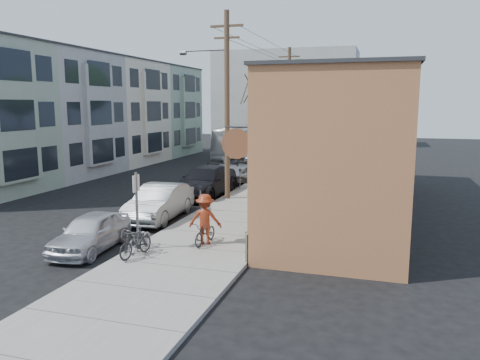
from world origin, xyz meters
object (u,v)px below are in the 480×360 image
(utility_pole_near, at_px, (226,102))
(patio_chair_b, at_px, (260,226))
(tree_bare, at_px, (250,144))
(parked_bike_a, at_px, (136,243))
(parked_bike_b, at_px, (140,239))
(parking_meter_near, at_px, (200,195))
(cyclist, at_px, (205,219))
(sign_post, at_px, (137,203))
(car_2, at_px, (206,181))
(patron_grey, at_px, (272,205))
(car_3, at_px, (239,167))
(parking_meter_far, at_px, (240,175))
(bus, at_px, (248,141))
(patron_green, at_px, (265,212))
(tree_leafy_mid, at_px, (275,95))
(tree_leafy_far, at_px, (299,86))
(car_1, at_px, (160,202))
(car_4, at_px, (256,161))
(patio_chair_a, at_px, (253,232))
(car_0, at_px, (91,232))

(utility_pole_near, distance_m, patio_chair_b, 9.14)
(tree_bare, bearing_deg, utility_pole_near, -97.02)
(parked_bike_a, relative_size, parked_bike_b, 1.05)
(parking_meter_near, relative_size, cyclist, 0.66)
(sign_post, relative_size, car_2, 0.48)
(utility_pole_near, xyz_separation_m, patron_grey, (3.68, -4.61, -4.44))
(tree_bare, xyz_separation_m, patio_chair_b, (3.31, -10.15, -2.29))
(car_3, bearing_deg, parking_meter_far, -76.35)
(utility_pole_near, xyz_separation_m, bus, (-4.81, 20.88, -3.75))
(utility_pole_near, distance_m, patron_green, 8.55)
(tree_leafy_mid, distance_m, tree_leafy_far, 10.29)
(tree_bare, bearing_deg, tree_leafy_far, 90.00)
(parking_meter_near, relative_size, parked_bike_b, 0.79)
(patio_chair_b, bearing_deg, car_1, 165.74)
(tree_bare, height_order, car_2, tree_bare)
(parking_meter_near, distance_m, car_4, 16.57)
(parking_meter_far, distance_m, patron_grey, 8.52)
(tree_bare, relative_size, patron_grey, 3.35)
(tree_leafy_mid, xyz_separation_m, car_3, (-2.00, -2.31, -5.12))
(car_4, bearing_deg, car_1, -86.45)
(parked_bike_a, bearing_deg, car_2, 109.67)
(patio_chair_a, bearing_deg, utility_pole_near, 122.92)
(sign_post, bearing_deg, utility_pole_near, 89.76)
(sign_post, xyz_separation_m, parking_meter_far, (-0.10, 12.70, -0.85))
(patio_chair_b, relative_size, car_0, 0.22)
(patio_chair_b, distance_m, car_1, 5.64)
(car_1, bearing_deg, tree_leafy_mid, 78.59)
(tree_bare, height_order, patio_chair_a, tree_bare)
(patron_grey, bearing_deg, tree_leafy_far, -148.31)
(car_4, distance_m, bus, 8.49)
(parking_meter_far, height_order, patio_chair_a, parking_meter_far)
(car_2, bearing_deg, car_3, 92.23)
(car_0, xyz_separation_m, car_3, (0.26, 17.37, 0.16))
(parked_bike_b, bearing_deg, tree_leafy_mid, 88.17)
(tree_leafy_far, relative_size, car_3, 1.52)
(car_0, bearing_deg, parked_bike_b, -0.91)
(tree_leafy_mid, bearing_deg, parking_meter_far, -94.64)
(patio_chair_b, xyz_separation_m, cyclist, (-1.70, -1.53, 0.50))
(patio_chair_b, bearing_deg, patron_grey, 96.23)
(parking_meter_near, xyz_separation_m, tree_leafy_mid, (0.55, 13.25, 4.99))
(patron_grey, bearing_deg, tree_bare, -133.48)
(patron_green, distance_m, parked_bike_a, 5.43)
(tree_leafy_mid, relative_size, patron_grey, 4.64)
(cyclist, bearing_deg, patio_chair_a, -174.26)
(parking_meter_far, relative_size, car_2, 0.21)
(car_2, bearing_deg, car_1, -87.69)
(patron_green, bearing_deg, patio_chair_b, 7.16)
(parked_bike_a, height_order, car_4, car_4)
(tree_bare, bearing_deg, sign_post, -91.98)
(patio_chair_a, height_order, parked_bike_a, parked_bike_a)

